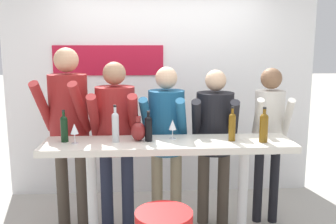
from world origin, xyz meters
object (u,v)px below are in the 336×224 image
(person_far_left, at_px, (69,119))
(wine_glass_1, at_px, (74,129))
(wine_bottle_1, at_px, (149,127))
(decorative_vase, at_px, (138,131))
(person_left, at_px, (116,129))
(person_center_right, at_px, (269,128))
(wine_glass_0, at_px, (173,125))
(person_center, at_px, (215,132))
(wine_bottle_0, at_px, (64,127))
(wine_bottle_2, at_px, (232,125))
(wine_bottle_4, at_px, (264,126))
(tasting_table, at_px, (168,162))
(person_center_left, at_px, (166,131))
(wine_bottle_3, at_px, (115,126))

(person_far_left, relative_size, wine_glass_1, 10.48)
(wine_bottle_1, distance_m, decorative_vase, 0.10)
(person_left, bearing_deg, person_center_right, 2.79)
(person_left, relative_size, wine_glass_0, 9.72)
(person_left, relative_size, wine_glass_1, 9.72)
(person_center, distance_m, wine_bottle_0, 1.49)
(wine_bottle_2, relative_size, decorative_vase, 1.40)
(person_far_left, height_order, wine_bottle_4, person_far_left)
(tasting_table, bearing_deg, decorative_vase, 171.65)
(person_center_left, xyz_separation_m, wine_bottle_0, (-0.92, -0.41, 0.14))
(wine_bottle_4, distance_m, wine_glass_0, 0.80)
(person_center_right, distance_m, wine_glass_0, 1.11)
(person_far_left, relative_size, wine_bottle_2, 6.02)
(person_center_left, xyz_separation_m, person_center_right, (1.06, 0.04, 0.01))
(wine_glass_1, xyz_separation_m, decorative_vase, (0.55, 0.06, -0.04))
(person_center_left, xyz_separation_m, wine_glass_0, (0.04, -0.37, 0.13))
(wine_bottle_4, bearing_deg, tasting_table, 175.06)
(wine_bottle_4, xyz_separation_m, wine_glass_1, (-1.64, 0.05, -0.02))
(wine_bottle_2, bearing_deg, wine_bottle_4, -12.67)
(decorative_vase, bearing_deg, wine_bottle_3, -172.71)
(person_center_right, height_order, wine_bottle_0, person_center_right)
(tasting_table, height_order, wine_bottle_3, wine_bottle_3)
(wine_bottle_0, bearing_deg, wine_bottle_1, -1.54)
(person_center, relative_size, wine_glass_0, 9.24)
(wine_glass_1, height_order, decorative_vase, decorative_vase)
(person_center_left, bearing_deg, wine_bottle_4, -20.84)
(person_center_right, xyz_separation_m, wine_glass_0, (-1.03, -0.41, 0.13))
(person_center_right, relative_size, wine_glass_0, 9.33)
(wine_bottle_2, distance_m, wine_bottle_3, 1.03)
(wine_glass_1, bearing_deg, person_center_left, 30.24)
(wine_glass_1, bearing_deg, wine_bottle_0, 147.05)
(person_far_left, xyz_separation_m, wine_glass_1, (0.16, -0.55, 0.02))
(person_center, bearing_deg, wine_bottle_3, -143.50)
(person_left, bearing_deg, wine_glass_1, -123.97)
(person_center_left, xyz_separation_m, wine_bottle_1, (-0.18, -0.43, 0.13))
(person_left, distance_m, wine_bottle_3, 0.44)
(person_center, bearing_deg, person_left, -166.43)
(person_far_left, distance_m, wine_bottle_0, 0.48)
(wine_glass_0, xyz_separation_m, decorative_vase, (-0.31, -0.04, -0.04))
(person_left, bearing_deg, wine_bottle_3, -84.92)
(wine_bottle_1, height_order, wine_glass_1, wine_bottle_1)
(tasting_table, bearing_deg, person_center, 44.41)
(tasting_table, relative_size, person_far_left, 1.19)
(wine_bottle_1, bearing_deg, wine_glass_0, 16.00)
(person_left, distance_m, wine_bottle_1, 0.53)
(wine_glass_1, bearing_deg, person_far_left, 106.18)
(person_left, bearing_deg, tasting_table, -40.51)
(person_center, bearing_deg, person_far_left, -171.01)
(person_far_left, distance_m, wine_glass_0, 1.10)
(decorative_vase, bearing_deg, person_left, 120.62)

